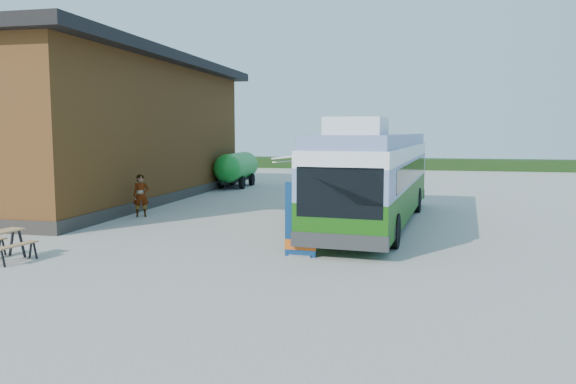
% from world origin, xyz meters
% --- Properties ---
extents(ground, '(100.00, 100.00, 0.00)m').
position_xyz_m(ground, '(0.00, 0.00, 0.00)').
color(ground, '#BCB7AD').
rests_on(ground, ground).
extents(barn, '(9.60, 21.20, 7.50)m').
position_xyz_m(barn, '(-10.50, 10.00, 3.59)').
color(barn, brown).
rests_on(barn, ground).
extents(hedge, '(40.00, 3.00, 1.00)m').
position_xyz_m(hedge, '(8.00, 38.00, 0.50)').
color(hedge, '#264419').
rests_on(hedge, ground).
extents(bus, '(3.94, 13.33, 4.04)m').
position_xyz_m(bus, '(4.08, 4.83, 1.93)').
color(bus, '#176010').
rests_on(bus, ground).
extents(awning, '(2.98, 4.40, 0.52)m').
position_xyz_m(awning, '(1.97, 5.11, 2.95)').
color(awning, white).
rests_on(awning, ground).
extents(banner, '(0.94, 0.24, 2.16)m').
position_xyz_m(banner, '(2.36, -1.33, 0.88)').
color(banner, navy).
rests_on(banner, ground).
extents(picnic_table, '(1.65, 1.52, 0.84)m').
position_xyz_m(picnic_table, '(-5.70, -3.64, 0.62)').
color(picnic_table, tan).
rests_on(picnic_table, ground).
extents(person_a, '(0.78, 0.69, 1.80)m').
position_xyz_m(person_a, '(-5.70, 4.67, 0.90)').
color(person_a, '#999999').
rests_on(person_a, ground).
extents(person_b, '(0.76, 0.89, 1.59)m').
position_xyz_m(person_b, '(2.01, 12.51, 0.80)').
color(person_b, '#999999').
rests_on(person_b, ground).
extents(slurry_tanker, '(1.86, 6.00, 2.21)m').
position_xyz_m(slurry_tanker, '(-5.70, 17.83, 1.28)').
color(slurry_tanker, '#198D2A').
rests_on(slurry_tanker, ground).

